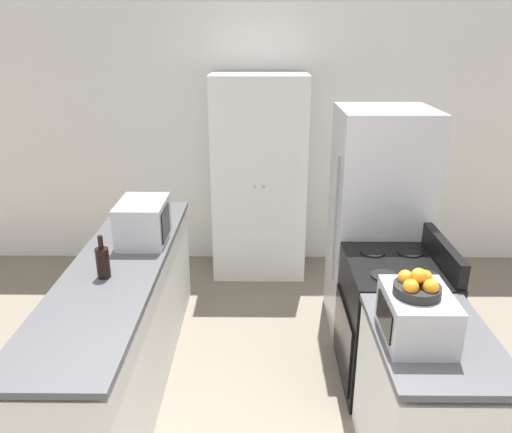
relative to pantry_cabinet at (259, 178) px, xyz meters
The scene contains 10 objects.
wall_back 0.45m from the pantry_cabinet, 93.29° to the left, with size 7.00×0.06×2.60m.
counter_left 2.06m from the pantry_cabinet, 118.10° to the right, with size 0.60×2.51×0.91m.
counter_right 2.78m from the pantry_cabinet, 70.77° to the right, with size 0.60×0.87×0.91m.
pantry_cabinet is the anchor object (origin of this frame).
stove 2.05m from the pantry_cabinet, 62.30° to the right, with size 0.66×0.74×1.07m.
refrigerator 1.38m from the pantry_cabinet, 46.42° to the right, with size 0.73×0.69×1.82m.
microwave 1.61m from the pantry_cabinet, 121.06° to the right, with size 0.34×0.45×0.30m.
wine_bottle 2.17m from the pantry_cabinet, 116.18° to the right, with size 0.08×0.08×0.28m.
toaster_oven 2.71m from the pantry_cabinet, 73.16° to the right, with size 0.32×0.40×0.25m.
fruit_bowl 2.72m from the pantry_cabinet, 73.57° to the right, with size 0.23×0.23×0.14m.
Camera 1 is at (0.03, -1.61, 2.35)m, focal length 35.00 mm.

